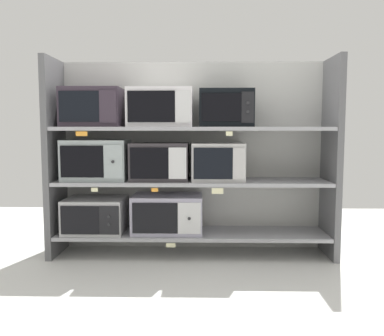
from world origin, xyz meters
The scene contains 21 objects.
ground centered at (0.00, -1.00, -0.01)m, with size 6.22×6.00×0.02m, color silver.
back_panel centered at (0.00, 0.24, 0.81)m, with size 2.42×0.04×1.62m, color #B2B2AD.
upright_left centered at (-1.14, 0.00, 0.81)m, with size 0.05×0.44×1.62m, color #5B5B5E.
upright_right centered at (1.14, 0.00, 0.81)m, with size 0.05×0.44×1.62m, color #5B5B5E.
shelf_0 centered at (0.00, 0.00, 0.18)m, with size 2.22×0.44×0.03m, color #99999E.
microwave_0 centered at (-0.81, 0.00, 0.33)m, with size 0.49×0.43×0.28m.
microwave_1 centered at (-0.20, 0.00, 0.35)m, with size 0.58×0.38×0.31m.
price_tag_0 centered at (-0.16, -0.22, 0.14)m, with size 0.07×0.00×0.03m, color beige.
shelf_1 centered at (0.00, 0.00, 0.61)m, with size 2.22×0.44×0.03m, color #99999E.
microwave_2 centered at (-0.79, 0.00, 0.79)m, with size 0.52×0.37×0.33m.
microwave_3 centered at (-0.27, 0.00, 0.78)m, with size 0.47×0.35×0.31m.
microwave_4 centered at (0.21, 0.00, 0.78)m, with size 0.43×0.36×0.31m.
price_tag_1 centered at (-0.75, -0.22, 0.58)m, with size 0.05×0.00×0.03m, color beige.
price_tag_2 centered at (-0.28, -0.22, 0.58)m, with size 0.05×0.00×0.03m, color orange.
price_tag_3 centered at (0.20, -0.22, 0.57)m, with size 0.09×0.00×0.04m, color beige.
shelf_2 centered at (0.00, 0.00, 1.05)m, with size 2.22×0.44×0.03m, color #99999E.
microwave_5 centered at (-0.81, 0.00, 1.22)m, with size 0.48×0.35×0.32m.
microwave_6 centered at (-0.26, 0.00, 1.22)m, with size 0.52×0.35×0.31m.
microwave_7 centered at (0.27, 0.00, 1.21)m, with size 0.43×0.37×0.30m.
price_tag_4 centered at (-0.84, -0.22, 1.01)m, with size 0.09×0.00×0.04m, color orange.
price_tag_5 centered at (0.29, -0.22, 1.01)m, with size 0.05×0.00×0.03m, color beige.
Camera 1 is at (0.07, -3.30, 1.04)m, focal length 37.62 mm.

